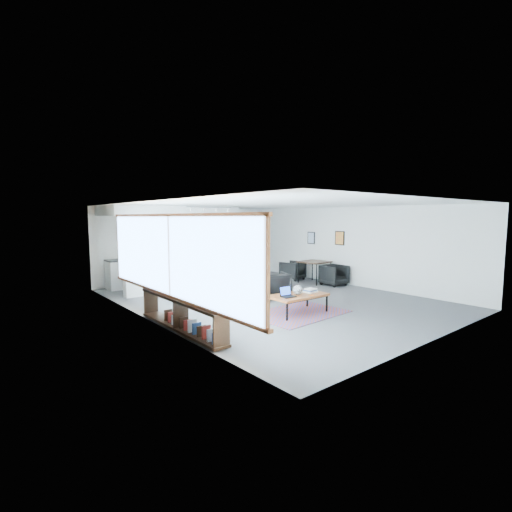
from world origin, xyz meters
TOP-DOWN VIEW (x-y plane):
  - room at (0.00, 0.00)m, footprint 7.02×9.02m
  - window at (-3.46, -0.90)m, footprint 0.10×5.95m
  - console at (-3.30, -1.05)m, footprint 0.35×3.00m
  - kitchenette at (-1.20, 3.71)m, footprint 4.20×1.96m
  - doorway at (2.30, 4.42)m, footprint 1.10×0.12m
  - track_light at (-0.59, 2.20)m, footprint 1.60×0.07m
  - wall_art_lower at (3.47, 0.40)m, footprint 0.03×0.38m
  - wall_art_upper at (3.47, 1.70)m, footprint 0.03×0.34m
  - kilim_rug at (-0.55, -1.57)m, footprint 2.33×1.65m
  - coffee_table at (-0.55, -1.57)m, footprint 1.41×0.78m
  - laptop at (-0.91, -1.57)m, footprint 0.33×0.28m
  - ceramic_pot at (-0.58, -1.59)m, footprint 0.23×0.23m
  - book_stack at (-0.14, -1.58)m, footprint 0.33×0.27m
  - coaster at (-0.38, -1.85)m, footprint 0.10×0.10m
  - armchair_left at (-0.97, 0.69)m, footprint 0.86×0.83m
  - armchair_right at (0.12, 0.03)m, footprint 0.97×0.95m
  - floor_lamp at (-0.13, 1.66)m, footprint 0.60×0.60m
  - dining_table at (2.85, 0.96)m, footprint 0.95×0.95m
  - dining_chair_near at (3.00, 0.23)m, footprint 0.65×0.61m
  - dining_chair_far at (2.72, 1.90)m, footprint 0.71×0.68m
  - microwave at (-0.21, 4.15)m, footprint 0.62×0.39m

SIDE VIEW (x-z plane):
  - kilim_rug at x=-0.55m, z-range 0.00..0.01m
  - dining_chair_far at x=2.72m, z-range 0.00..0.63m
  - dining_chair_near at x=3.00m, z-range 0.00..0.64m
  - console at x=-3.30m, z-range -0.07..0.73m
  - armchair_left at x=-0.97m, z-range 0.00..0.71m
  - armchair_right at x=0.12m, z-range 0.00..0.79m
  - coffee_table at x=-0.55m, z-range 0.19..0.65m
  - coaster at x=-0.38m, z-range 0.46..0.46m
  - book_stack at x=-0.14m, z-range 0.45..0.55m
  - laptop at x=-0.91m, z-range 0.41..0.63m
  - ceramic_pot at x=-0.58m, z-range 0.46..0.69m
  - dining_table at x=2.85m, z-range 0.31..1.06m
  - doorway at x=2.30m, z-range 0.00..2.15m
  - microwave at x=-0.21m, z-range 0.93..1.33m
  - room at x=0.00m, z-range -0.01..2.61m
  - kitchenette at x=-1.20m, z-range 0.08..2.68m
  - window at x=-3.46m, z-range 0.63..2.29m
  - wall_art_upper at x=3.47m, z-range 1.28..1.72m
  - floor_lamp at x=-0.13m, z-range 0.65..2.40m
  - wall_art_lower at x=3.47m, z-range 1.31..1.79m
  - track_light at x=-0.59m, z-range 2.45..2.60m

